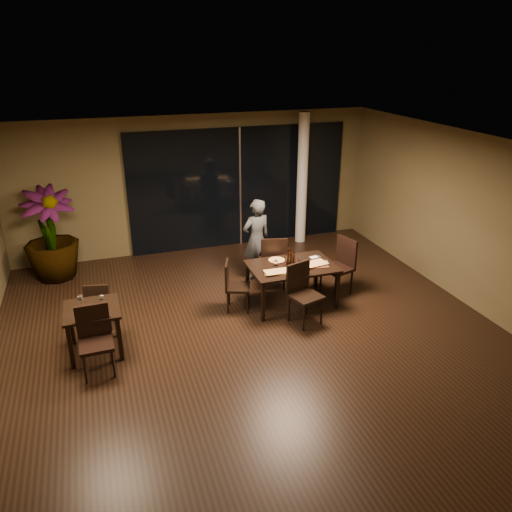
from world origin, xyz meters
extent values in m
plane|color=black|center=(0.00, 0.00, 0.00)|extent=(8.00, 8.00, 0.00)
cube|color=brown|center=(0.00, 4.05, 1.50)|extent=(8.00, 0.10, 3.00)
cube|color=brown|center=(0.00, -4.05, 1.50)|extent=(8.00, 0.10, 3.00)
cube|color=brown|center=(4.05, 0.00, 1.50)|extent=(0.10, 8.00, 3.00)
cube|color=silver|center=(0.00, 0.00, 3.02)|extent=(8.00, 8.00, 0.04)
cube|color=black|center=(1.00, 3.96, 1.35)|extent=(5.00, 0.06, 2.70)
cylinder|color=silver|center=(2.40, 3.65, 1.50)|extent=(0.24, 0.24, 3.00)
cube|color=black|center=(1.00, 0.80, 0.73)|extent=(1.50, 1.00, 0.04)
cube|color=black|center=(0.31, 0.36, 0.35)|extent=(0.06, 0.06, 0.71)
cube|color=black|center=(1.69, 0.36, 0.35)|extent=(0.06, 0.06, 0.71)
cube|color=black|center=(0.31, 1.24, 0.35)|extent=(0.06, 0.06, 0.71)
cube|color=black|center=(1.69, 1.24, 0.35)|extent=(0.06, 0.06, 0.71)
cube|color=black|center=(-2.40, 0.30, 0.73)|extent=(0.80, 0.80, 0.04)
cube|color=black|center=(-2.74, -0.04, 0.35)|extent=(0.06, 0.06, 0.71)
cube|color=black|center=(-2.06, -0.04, 0.35)|extent=(0.06, 0.06, 0.71)
cube|color=black|center=(-2.74, 0.64, 0.35)|extent=(0.06, 0.06, 0.71)
cube|color=black|center=(-2.06, 0.64, 0.35)|extent=(0.06, 0.06, 0.71)
cube|color=black|center=(0.93, 1.59, 0.50)|extent=(0.59, 0.59, 0.06)
cylinder|color=black|center=(1.17, 1.74, 0.25)|extent=(0.04, 0.04, 0.50)
cylinder|color=black|center=(0.78, 1.83, 0.25)|extent=(0.04, 0.04, 0.50)
cylinder|color=black|center=(1.08, 1.35, 0.25)|extent=(0.04, 0.04, 0.50)
cylinder|color=black|center=(0.69, 1.44, 0.25)|extent=(0.04, 0.04, 0.50)
cube|color=black|center=(0.88, 1.37, 0.78)|extent=(0.49, 0.16, 0.56)
cube|color=black|center=(0.96, 0.09, 0.49)|extent=(0.59, 0.59, 0.05)
cylinder|color=black|center=(0.83, -0.15, 0.24)|extent=(0.04, 0.04, 0.49)
cylinder|color=black|center=(1.20, -0.04, 0.24)|extent=(0.04, 0.04, 0.49)
cylinder|color=black|center=(0.72, 0.23, 0.24)|extent=(0.04, 0.04, 0.49)
cylinder|color=black|center=(1.09, 0.34, 0.24)|extent=(0.04, 0.04, 0.49)
cube|color=black|center=(0.90, 0.30, 0.76)|extent=(0.47, 0.18, 0.54)
cube|color=black|center=(0.03, 0.90, 0.43)|extent=(0.53, 0.53, 0.05)
cylinder|color=black|center=(0.14, 0.68, 0.21)|extent=(0.03, 0.03, 0.43)
cylinder|color=black|center=(0.25, 1.00, 0.21)|extent=(0.03, 0.03, 0.43)
cylinder|color=black|center=(-0.19, 0.80, 0.21)|extent=(0.03, 0.03, 0.43)
cylinder|color=black|center=(-0.07, 1.12, 0.21)|extent=(0.03, 0.03, 0.43)
cube|color=black|center=(-0.15, 0.96, 0.66)|extent=(0.18, 0.41, 0.47)
cube|color=black|center=(1.95, 0.91, 0.50)|extent=(0.62, 0.62, 0.06)
cylinder|color=black|center=(1.70, 1.05, 0.25)|extent=(0.04, 0.04, 0.50)
cylinder|color=black|center=(1.82, 0.66, 0.25)|extent=(0.04, 0.04, 0.50)
cylinder|color=black|center=(2.09, 1.16, 0.25)|extent=(0.04, 0.04, 0.50)
cylinder|color=black|center=(2.21, 0.78, 0.25)|extent=(0.04, 0.04, 0.50)
cube|color=black|center=(2.17, 0.98, 0.78)|extent=(0.19, 0.48, 0.56)
cube|color=black|center=(-2.28, 1.05, 0.40)|extent=(0.47, 0.47, 0.04)
cylinder|color=black|center=(-2.09, 1.17, 0.20)|extent=(0.03, 0.03, 0.40)
cylinder|color=black|center=(-2.40, 1.24, 0.20)|extent=(0.03, 0.03, 0.40)
cylinder|color=black|center=(-2.16, 0.86, 0.20)|extent=(0.03, 0.03, 0.40)
cylinder|color=black|center=(-2.47, 0.92, 0.20)|extent=(0.03, 0.03, 0.40)
cube|color=black|center=(-2.32, 0.87, 0.62)|extent=(0.39, 0.12, 0.45)
cube|color=black|center=(-2.39, -0.27, 0.47)|extent=(0.48, 0.48, 0.05)
cylinder|color=black|center=(-2.57, -0.47, 0.24)|extent=(0.04, 0.04, 0.47)
cylinder|color=black|center=(-2.19, -0.46, 0.24)|extent=(0.04, 0.04, 0.47)
cylinder|color=black|center=(-2.58, -0.09, 0.24)|extent=(0.04, 0.04, 0.47)
cylinder|color=black|center=(-2.20, -0.08, 0.24)|extent=(0.04, 0.04, 0.47)
cube|color=black|center=(-2.39, -0.06, 0.73)|extent=(0.46, 0.06, 0.52)
imported|color=#2F3235|center=(0.75, 2.03, 0.82)|extent=(0.62, 0.48, 1.64)
imported|color=#1F4A18|center=(-3.06, 3.33, 0.92)|extent=(1.23, 1.23, 1.84)
cube|color=#4F3419|center=(0.66, 0.58, 0.76)|extent=(0.54, 0.34, 0.01)
cube|color=#4A2A18|center=(1.32, 0.68, 0.76)|extent=(0.61, 0.37, 0.01)
cylinder|color=#BB3814|center=(0.82, 1.08, 0.76)|extent=(0.28, 0.28, 0.01)
cylinder|color=white|center=(0.73, 0.89, 0.79)|extent=(0.07, 0.07, 0.09)
cylinder|color=white|center=(1.21, 0.93, 0.79)|extent=(0.07, 0.07, 0.08)
cube|color=white|center=(1.57, 0.75, 0.76)|extent=(0.20, 0.14, 0.01)
cube|color=white|center=(1.53, 0.99, 0.76)|extent=(0.19, 0.13, 0.01)
cube|color=white|center=(-2.36, 0.09, 0.76)|extent=(0.20, 0.15, 0.01)
camera|label=1|loc=(-2.15, -6.60, 4.33)|focal=35.00mm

